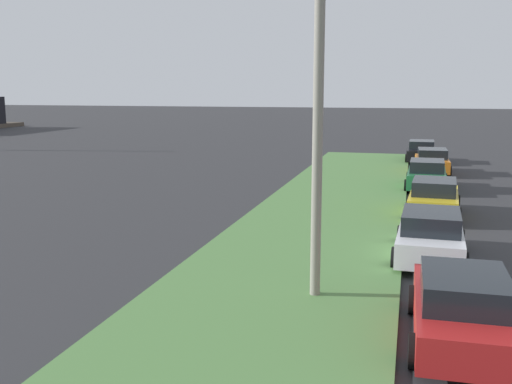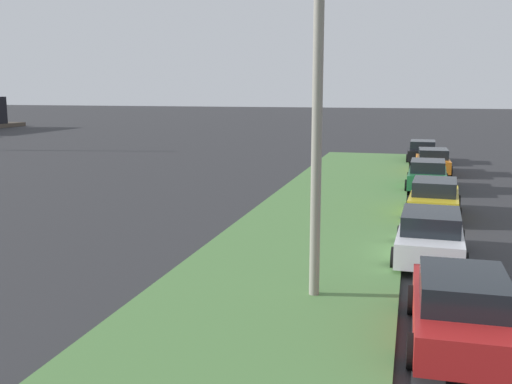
{
  "view_description": "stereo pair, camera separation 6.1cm",
  "coord_description": "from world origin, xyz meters",
  "px_view_note": "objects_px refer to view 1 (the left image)",
  "views": [
    {
      "loc": [
        -5.36,
        4.51,
        4.96
      ],
      "look_at": [
        14.04,
        9.58,
        1.44
      ],
      "focal_mm": 41.62,
      "sensor_mm": 36.0,
      "label": 1
    },
    {
      "loc": [
        -5.35,
        4.45,
        4.96
      ],
      "look_at": [
        14.04,
        9.58,
        1.44
      ],
      "focal_mm": 41.62,
      "sensor_mm": 36.0,
      "label": 2
    }
  ],
  "objects_px": {
    "streetlight": "(333,114)",
    "parked_car_green": "(427,175)",
    "parked_car_black": "(421,151)",
    "parked_car_yellow": "(434,198)",
    "parked_car_orange": "(432,161)",
    "parked_car_white": "(430,236)",
    "parked_car_red": "(463,309)"
  },
  "relations": [
    {
      "from": "streetlight",
      "to": "parked_car_green",
      "type": "bearing_deg",
      "value": -8.55
    },
    {
      "from": "parked_car_red",
      "to": "parked_car_yellow",
      "type": "distance_m",
      "value": 12.19
    },
    {
      "from": "parked_car_red",
      "to": "parked_car_black",
      "type": "relative_size",
      "value": 0.99
    },
    {
      "from": "parked_car_white",
      "to": "parked_car_yellow",
      "type": "distance_m",
      "value": 6.3
    },
    {
      "from": "parked_car_yellow",
      "to": "parked_car_black",
      "type": "bearing_deg",
      "value": 4.05
    },
    {
      "from": "parked_car_green",
      "to": "parked_car_black",
      "type": "height_order",
      "value": "same"
    },
    {
      "from": "parked_car_white",
      "to": "parked_car_orange",
      "type": "relative_size",
      "value": 1.0
    },
    {
      "from": "parked_car_red",
      "to": "parked_car_green",
      "type": "distance_m",
      "value": 18.65
    },
    {
      "from": "streetlight",
      "to": "parked_car_red",
      "type": "bearing_deg",
      "value": -121.54
    },
    {
      "from": "parked_car_black",
      "to": "parked_car_white",
      "type": "bearing_deg",
      "value": -178.86
    },
    {
      "from": "parked_car_black",
      "to": "streetlight",
      "type": "xyz_separation_m",
      "value": [
        -28.37,
        2.44,
        3.67
      ]
    },
    {
      "from": "parked_car_white",
      "to": "streetlight",
      "type": "distance_m",
      "value": 6.04
    },
    {
      "from": "parked_car_white",
      "to": "parked_car_yellow",
      "type": "bearing_deg",
      "value": -0.61
    },
    {
      "from": "parked_car_red",
      "to": "parked_car_yellow",
      "type": "height_order",
      "value": "same"
    },
    {
      "from": "parked_car_white",
      "to": "parked_car_black",
      "type": "bearing_deg",
      "value": 1.95
    },
    {
      "from": "parked_car_red",
      "to": "parked_car_white",
      "type": "xyz_separation_m",
      "value": [
        5.9,
        0.45,
        0.0
      ]
    },
    {
      "from": "parked_car_green",
      "to": "parked_car_black",
      "type": "distance_m",
      "value": 11.46
    },
    {
      "from": "parked_car_red",
      "to": "parked_car_white",
      "type": "bearing_deg",
      "value": 4.03
    },
    {
      "from": "parked_car_black",
      "to": "parked_car_orange",
      "type": "bearing_deg",
      "value": -173.41
    },
    {
      "from": "parked_car_yellow",
      "to": "parked_car_orange",
      "type": "relative_size",
      "value": 1.01
    },
    {
      "from": "parked_car_orange",
      "to": "parked_car_red",
      "type": "bearing_deg",
      "value": 178.33
    },
    {
      "from": "parked_car_white",
      "to": "parked_car_orange",
      "type": "height_order",
      "value": "same"
    },
    {
      "from": "parked_car_green",
      "to": "parked_car_black",
      "type": "bearing_deg",
      "value": 2.16
    },
    {
      "from": "parked_car_orange",
      "to": "streetlight",
      "type": "distance_m",
      "value": 23.27
    },
    {
      "from": "parked_car_yellow",
      "to": "streetlight",
      "type": "height_order",
      "value": "streetlight"
    },
    {
      "from": "parked_car_black",
      "to": "streetlight",
      "type": "relative_size",
      "value": 0.58
    },
    {
      "from": "parked_car_white",
      "to": "parked_car_black",
      "type": "distance_m",
      "value": 24.21
    },
    {
      "from": "parked_car_green",
      "to": "parked_car_orange",
      "type": "height_order",
      "value": "same"
    },
    {
      "from": "parked_car_black",
      "to": "streetlight",
      "type": "distance_m",
      "value": 28.71
    },
    {
      "from": "parked_car_yellow",
      "to": "parked_car_black",
      "type": "relative_size",
      "value": 1.01
    },
    {
      "from": "parked_car_orange",
      "to": "parked_car_white",
      "type": "bearing_deg",
      "value": 176.85
    },
    {
      "from": "parked_car_white",
      "to": "parked_car_orange",
      "type": "distance_m",
      "value": 18.63
    }
  ]
}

